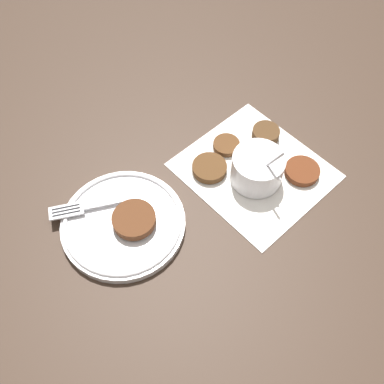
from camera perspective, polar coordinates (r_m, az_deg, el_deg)
name	(u,v)px	position (r m, az deg, el deg)	size (l,w,h in m)	color
ground_plane	(250,174)	(0.93, 7.33, 2.25)	(4.00, 4.00, 0.00)	#38281E
napkin	(255,171)	(0.94, 8.02, 2.69)	(0.28, 0.26, 0.00)	white
sauce_bowl	(257,170)	(0.90, 8.28, 2.81)	(0.11, 0.10, 0.13)	silver
fritter_0	(209,168)	(0.92, 2.23, 3.07)	(0.07, 0.07, 0.02)	#4E321A
fritter_1	(226,145)	(0.96, 4.39, 5.96)	(0.06, 0.06, 0.01)	#51321A
fritter_2	(302,171)	(0.95, 13.81, 2.61)	(0.07, 0.07, 0.01)	#582A16
fritter_3	(266,133)	(0.99, 9.35, 7.34)	(0.06, 0.06, 0.02)	#47301B
serving_plate	(123,223)	(0.86, -8.74, -3.91)	(0.24, 0.24, 0.02)	silver
fritter_on_plate	(134,219)	(0.84, -7.38, -3.47)	(0.08, 0.08, 0.02)	#512D19
fork	(84,207)	(0.88, -13.53, -1.90)	(0.10, 0.16, 0.00)	silver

